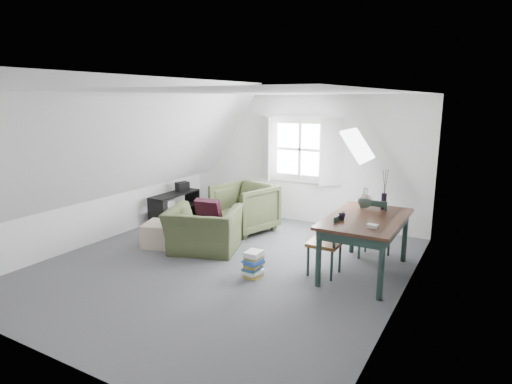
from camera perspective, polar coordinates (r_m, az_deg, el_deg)
The scene contains 24 objects.
floor at distance 6.47m, azimuth -4.27°, elevation -9.69°, with size 5.50×5.50×0.00m, color #4D4D52.
ceiling at distance 6.00m, azimuth -4.66°, elevation 13.05°, with size 5.50×5.50×0.00m, color white.
wall_back at distance 8.49m, azimuth 5.99°, elevation 4.35°, with size 5.00×5.00×0.00m, color white.
wall_front at distance 4.19m, azimuth -26.03°, elevation -5.18°, with size 5.00×5.00×0.00m, color white.
wall_left at distance 7.77m, azimuth -19.95°, elevation 2.92°, with size 5.50×5.50×0.00m, color white.
wall_right at distance 5.17m, azimuth 19.19°, elevation -1.46°, with size 5.50×5.50×0.00m, color white.
slope_left at distance 7.01m, azimuth -15.16°, elevation 6.62°, with size 5.50×5.50×0.00m, color white.
slope_right at distance 5.32m, azimuth 9.48°, elevation 5.19°, with size 5.50×5.50×0.00m, color white.
dormer_window at distance 8.40m, azimuth 5.81°, elevation 5.64°, with size 1.71×0.35×1.30m.
skylight at distance 6.55m, azimuth 13.44°, elevation 6.08°, with size 0.55×0.75×0.04m, color white.
armchair_near at distance 7.06m, azimuth -6.95°, elevation -7.82°, with size 1.10×0.96×0.71m, color #3F4728.
armchair_far at distance 8.03m, azimuth -1.55°, elevation -5.22°, with size 0.96×0.99×0.90m, color #3F4728.
throw_pillow at distance 6.98m, azimuth -6.35°, elevation -2.56°, with size 0.41×0.12×0.41m, color #340E1C.
ottoman at distance 7.40m, azimuth -12.34°, elevation -5.49°, with size 0.58×0.58×0.39m, color tan.
dining_table at distance 6.14m, azimuth 14.45°, elevation -4.24°, with size 0.98×1.64×0.82m.
demijohn at distance 6.54m, azimuth 14.34°, elevation -1.12°, with size 0.21×0.21×0.30m.
vase_twigs at distance 6.57m, azimuth 16.68°, elevation -1.09°, with size 0.08×0.09×0.61m.
cup at distance 5.90m, azimuth 11.38°, elevation -3.67°, with size 0.10×0.10×0.09m, color black.
paper_box at distance 5.64m, azimuth 15.26°, elevation -4.40°, with size 0.13×0.09×0.04m, color white.
dining_chair_far at distance 6.81m, azimuth 15.55°, elevation -4.54°, with size 0.45×0.45×0.96m.
dining_chair_near at distance 6.04m, azimuth 9.47°, elevation -6.69°, with size 0.42×0.42×0.90m.
media_shelf at distance 8.67m, azimuth -10.90°, elevation -2.29°, with size 0.38×1.15×0.59m.
electronics_box at distance 8.79m, azimuth -9.79°, elevation 0.68°, with size 0.18×0.25×0.20m, color black.
magazine_stack at distance 6.00m, azimuth -0.33°, elevation -9.59°, with size 0.27×0.32×0.36m.
Camera 1 is at (3.36, -4.96, 2.42)m, focal length 30.00 mm.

